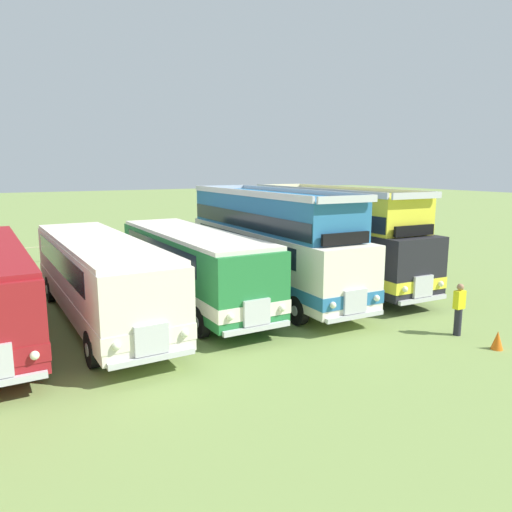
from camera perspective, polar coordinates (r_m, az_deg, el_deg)
The scene contains 6 objects.
bus_sixth_in_row at distance 18.05m, azimuth -17.86°, elevation -1.92°, with size 2.76×11.38×2.99m.
bus_seventh_in_row at distance 19.30m, azimuth -7.55°, elevation -0.75°, with size 2.64×10.41×2.99m.
bus_eighth_in_row at distance 20.86m, azimuth 1.51°, elevation 1.86°, with size 2.88×11.55×4.52m.
bus_ninth_in_row at distance 23.08m, azimuth 8.87°, elevation 2.56°, with size 2.95×11.33×4.52m.
cone_mid_row at distance 16.65m, azimuth 26.30°, elevation -8.78°, with size 0.36×0.36×0.57m, color orange.
marshal_person at distance 17.29m, azimuth 22.55°, elevation -5.72°, with size 0.36×0.24×1.73m.
Camera 1 is at (0.19, -17.57, 5.43)m, focal length 34.34 mm.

